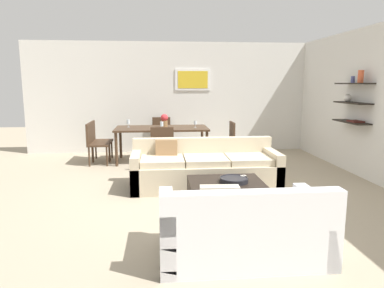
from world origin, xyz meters
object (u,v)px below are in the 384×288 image
(decorative_bowl, at_px, (234,180))
(wine_glass_foot, at_px, (162,124))
(wine_glass_right_near, at_px, (195,123))
(dining_chair_right_near, at_px, (227,139))
(sofa_beige, at_px, (205,170))
(loveseat_white, at_px, (242,229))
(dining_chair_left_far, at_px, (98,138))
(dining_chair_foot, at_px, (162,146))
(wine_glass_left_far, at_px, (128,122))
(centerpiece_vase, at_px, (164,120))
(dining_chair_left_near, at_px, (95,141))
(coffee_table, at_px, (227,196))
(dining_chair_head, at_px, (161,133))
(dining_table, at_px, (162,130))
(candle_jar, at_px, (243,178))

(decorative_bowl, height_order, wine_glass_foot, wine_glass_foot)
(wine_glass_right_near, bearing_deg, decorative_bowl, -85.86)
(decorative_bowl, bearing_deg, dining_chair_right_near, 80.95)
(sofa_beige, xyz_separation_m, loveseat_white, (0.06, -2.43, 0.00))
(loveseat_white, bearing_deg, dining_chair_left_far, 114.78)
(dining_chair_foot, relative_size, wine_glass_foot, 5.06)
(dining_chair_foot, height_order, wine_glass_foot, wine_glass_foot)
(dining_chair_foot, xyz_separation_m, wine_glass_right_near, (0.73, 0.77, 0.35))
(wine_glass_left_far, relative_size, wine_glass_right_near, 1.12)
(loveseat_white, xyz_separation_m, centerpiece_vase, (-0.69, 4.49, 0.61))
(dining_chair_left_near, bearing_deg, dining_chair_foot, -25.41)
(coffee_table, relative_size, dining_chair_head, 1.15)
(dining_chair_left_near, relative_size, wine_glass_left_far, 5.23)
(sofa_beige, distance_m, decorative_bowl, 1.13)
(dining_chair_left_near, relative_size, centerpiece_vase, 3.02)
(sofa_beige, bearing_deg, centerpiece_vase, 106.82)
(decorative_bowl, distance_m, wine_glass_foot, 2.91)
(dining_table, xyz_separation_m, centerpiece_vase, (0.06, 0.02, 0.22))
(loveseat_white, height_order, dining_chair_left_far, dining_chair_left_far)
(dining_chair_foot, distance_m, centerpiece_vase, 0.99)
(coffee_table, bearing_deg, wine_glass_foot, 107.25)
(dining_chair_foot, relative_size, centerpiece_vase, 3.02)
(wine_glass_left_far, bearing_deg, wine_glass_right_near, -9.25)
(coffee_table, xyz_separation_m, candle_jar, (0.25, 0.11, 0.22))
(candle_jar, relative_size, dining_chair_left_near, 0.09)
(dining_chair_head, bearing_deg, dining_chair_right_near, -37.98)
(candle_jar, relative_size, dining_chair_right_near, 0.09)
(sofa_beige, bearing_deg, wine_glass_foot, 112.95)
(dining_chair_left_near, xyz_separation_m, wine_glass_left_far, (0.68, 0.33, 0.36))
(loveseat_white, bearing_deg, decorative_bowl, 81.71)
(wine_glass_left_far, bearing_deg, dining_chair_foot, -54.06)
(sofa_beige, relative_size, decorative_bowl, 6.19)
(dining_table, relative_size, dining_chair_right_near, 2.28)
(dining_chair_left_near, distance_m, centerpiece_vase, 1.55)
(coffee_table, bearing_deg, loveseat_white, -94.16)
(dining_chair_left_near, xyz_separation_m, dining_chair_left_far, (0.00, 0.43, 0.00))
(dining_chair_right_near, bearing_deg, wine_glass_right_near, 171.91)
(dining_chair_foot, bearing_deg, dining_chair_right_near, 25.41)
(loveseat_white, height_order, wine_glass_foot, wine_glass_foot)
(loveseat_white, height_order, centerpiece_vase, centerpiece_vase)
(loveseat_white, height_order, dining_chair_head, dining_chair_head)
(dining_chair_foot, bearing_deg, wine_glass_left_far, 125.94)
(dining_chair_left_far, bearing_deg, dining_chair_right_near, -8.69)
(sofa_beige, bearing_deg, wine_glass_left_far, 123.23)
(loveseat_white, relative_size, dining_chair_foot, 1.86)
(dining_chair_foot, relative_size, wine_glass_left_far, 5.23)
(centerpiece_vase, bearing_deg, dining_chair_foot, -94.01)
(dining_table, relative_size, wine_glass_foot, 11.56)
(dining_chair_foot, bearing_deg, sofa_beige, -59.27)
(candle_jar, xyz_separation_m, dining_chair_head, (-1.10, 3.92, 0.09))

